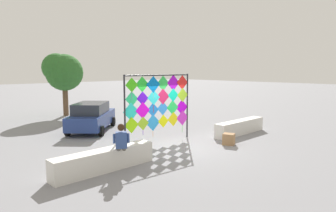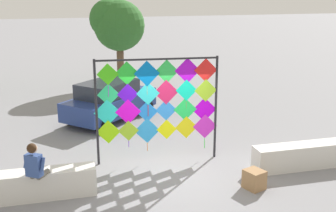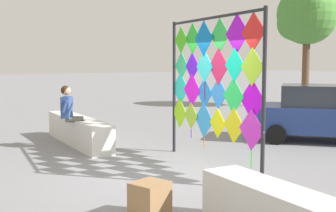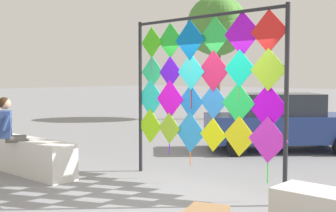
{
  "view_description": "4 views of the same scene",
  "coord_description": "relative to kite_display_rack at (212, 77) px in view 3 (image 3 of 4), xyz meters",
  "views": [
    {
      "loc": [
        -8.78,
        -8.37,
        3.23
      ],
      "look_at": [
        -0.09,
        0.69,
        1.66
      ],
      "focal_mm": 31.67,
      "sensor_mm": 36.0,
      "label": 1
    },
    {
      "loc": [
        -2.87,
        -10.22,
        4.9
      ],
      "look_at": [
        0.01,
        0.81,
        1.71
      ],
      "focal_mm": 46.19,
      "sensor_mm": 36.0,
      "label": 2
    },
    {
      "loc": [
        7.0,
        -3.97,
        2.16
      ],
      "look_at": [
        -0.48,
        0.31,
        1.26
      ],
      "focal_mm": 47.75,
      "sensor_mm": 36.0,
      "label": 3
    },
    {
      "loc": [
        4.7,
        -5.16,
        1.95
      ],
      "look_at": [
        -0.23,
        0.28,
        1.46
      ],
      "focal_mm": 48.82,
      "sensor_mm": 36.0,
      "label": 4
    }
  ],
  "objects": [
    {
      "name": "ground",
      "position": [
        0.2,
        -1.15,
        -1.81
      ],
      "size": [
        120.0,
        120.0,
        0.0
      ],
      "primitive_type": "plane",
      "color": "gray"
    },
    {
      "name": "plaza_ledge_left",
      "position": [
        -3.69,
        -1.52,
        -1.47
      ],
      "size": [
        3.52,
        0.56,
        0.69
      ],
      "primitive_type": "cube",
      "color": "silver",
      "rests_on": "ground"
    },
    {
      "name": "kite_display_rack",
      "position": [
        0.0,
        0.0,
        0.0
      ],
      "size": [
        3.51,
        0.36,
        3.02
      ],
      "color": "#232328",
      "rests_on": "ground"
    },
    {
      "name": "seated_vendor",
      "position": [
        -3.26,
        -1.83,
        -0.91
      ],
      "size": [
        0.68,
        0.74,
        1.53
      ],
      "color": "#666056",
      "rests_on": "ground"
    },
    {
      "name": "parked_car",
      "position": [
        -0.84,
        4.33,
        -1.06
      ],
      "size": [
        3.89,
        3.85,
        1.49
      ],
      "color": "navy",
      "rests_on": "ground"
    },
    {
      "name": "cardboard_box_large",
      "position": [
        1.9,
        -2.37,
        -1.57
      ],
      "size": [
        0.56,
        0.59,
        0.49
      ],
      "primitive_type": "cube",
      "rotation": [
        0.0,
        0.0,
        0.37
      ],
      "color": "#9E754C",
      "rests_on": "ground"
    },
    {
      "name": "tree_palm_like",
      "position": [
        -7.17,
        10.16,
        2.3
      ],
      "size": [
        2.69,
        2.69,
        5.51
      ],
      "color": "brown",
      "rests_on": "ground"
    }
  ]
}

